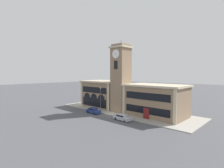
% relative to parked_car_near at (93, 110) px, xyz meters
% --- Properties ---
extents(ground_plane, '(300.00, 300.00, 0.00)m').
position_rel_parked_car_near_xyz_m(ground_plane, '(4.26, 1.35, -0.74)').
color(ground_plane, '#4C4C51').
extents(sidewalk_kerb, '(41.22, 13.38, 0.15)m').
position_rel_parked_car_near_xyz_m(sidewalk_kerb, '(4.26, 8.04, -0.66)').
color(sidewalk_kerb, '#A39E93').
rests_on(sidewalk_kerb, ground_plane).
extents(clock_tower, '(4.91, 4.91, 19.71)m').
position_rel_parked_car_near_xyz_m(clock_tower, '(4.26, 6.36, 8.57)').
color(clock_tower, '#897056').
rests_on(clock_tower, ground_plane).
extents(town_hall_left_wing, '(13.65, 9.16, 8.31)m').
position_rel_parked_car_near_xyz_m(town_hall_left_wing, '(-4.62, 8.46, 3.44)').
color(town_hall_left_wing, '#897056').
rests_on(town_hall_left_wing, ground_plane).
extents(town_hall_right_wing, '(14.91, 9.16, 7.93)m').
position_rel_parked_car_near_xyz_m(town_hall_right_wing, '(13.77, 8.47, 3.25)').
color(town_hall_right_wing, '#897056').
rests_on(town_hall_right_wing, ground_plane).
extents(parked_car_near, '(4.39, 1.99, 1.42)m').
position_rel_parked_car_near_xyz_m(parked_car_near, '(0.00, 0.00, 0.00)').
color(parked_car_near, navy).
rests_on(parked_car_near, ground_plane).
extents(parked_car_mid, '(4.60, 2.07, 1.34)m').
position_rel_parked_car_near_xyz_m(parked_car_mid, '(10.13, 0.00, -0.03)').
color(parked_car_mid, '#B2B7C1').
rests_on(parked_car_mid, ground_plane).
extents(street_lamp, '(0.36, 0.36, 6.70)m').
position_rel_parked_car_near_xyz_m(street_lamp, '(0.64, 2.07, 3.71)').
color(street_lamp, '#4C4C51').
rests_on(street_lamp, sidewalk_kerb).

